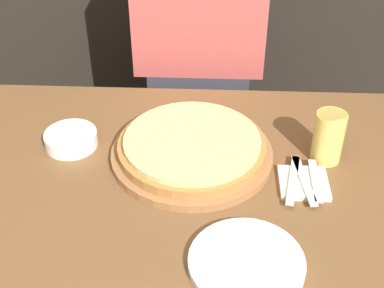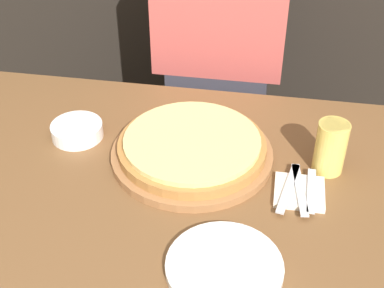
# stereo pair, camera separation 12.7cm
# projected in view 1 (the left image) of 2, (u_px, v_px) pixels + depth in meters

# --- Properties ---
(dining_table) EXTENTS (1.26, 0.83, 0.71)m
(dining_table) POSITION_uv_depth(u_px,v_px,m) (177.00, 284.00, 1.43)
(dining_table) COLOR brown
(dining_table) RESTS_ON ground_plane
(pizza_on_board) EXTENTS (0.39, 0.39, 0.06)m
(pizza_on_board) POSITION_uv_depth(u_px,v_px,m) (192.00, 149.00, 1.28)
(pizza_on_board) COLOR #99663D
(pizza_on_board) RESTS_ON dining_table
(beer_glass) EXTENTS (0.07, 0.07, 0.13)m
(beer_glass) POSITION_uv_depth(u_px,v_px,m) (329.00, 135.00, 1.25)
(beer_glass) COLOR #E5C65B
(beer_glass) RESTS_ON dining_table
(dinner_plate) EXTENTS (0.22, 0.22, 0.02)m
(dinner_plate) POSITION_uv_depth(u_px,v_px,m) (246.00, 263.00, 1.02)
(dinner_plate) COLOR white
(dinner_plate) RESTS_ON dining_table
(side_bowl) EXTENTS (0.13, 0.13, 0.04)m
(side_bowl) POSITION_uv_depth(u_px,v_px,m) (71.00, 139.00, 1.32)
(side_bowl) COLOR white
(side_bowl) RESTS_ON dining_table
(napkin_stack) EXTENTS (0.11, 0.11, 0.01)m
(napkin_stack) POSITION_uv_depth(u_px,v_px,m) (304.00, 183.00, 1.21)
(napkin_stack) COLOR silver
(napkin_stack) RESTS_ON dining_table
(fork) EXTENTS (0.05, 0.17, 0.00)m
(fork) POSITION_uv_depth(u_px,v_px,m) (293.00, 180.00, 1.20)
(fork) COLOR silver
(fork) RESTS_ON napkin_stack
(dinner_knife) EXTENTS (0.04, 0.17, 0.00)m
(dinner_knife) POSITION_uv_depth(u_px,v_px,m) (304.00, 180.00, 1.20)
(dinner_knife) COLOR silver
(dinner_knife) RESTS_ON napkin_stack
(spoon) EXTENTS (0.02, 0.15, 0.00)m
(spoon) POSITION_uv_depth(u_px,v_px,m) (315.00, 180.00, 1.20)
(spoon) COLOR silver
(spoon) RESTS_ON napkin_stack
(diner_person) EXTENTS (0.40, 0.20, 1.32)m
(diner_person) POSITION_uv_depth(u_px,v_px,m) (199.00, 75.00, 1.74)
(diner_person) COLOR #33333D
(diner_person) RESTS_ON ground_plane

